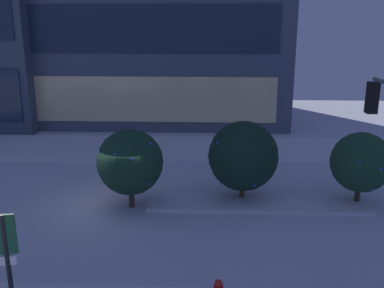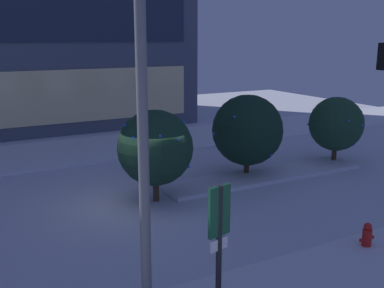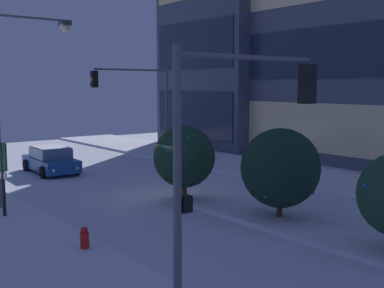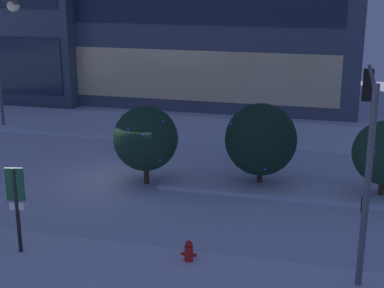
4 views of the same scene
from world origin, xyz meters
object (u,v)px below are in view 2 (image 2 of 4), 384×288
Objects in this scene: decorated_tree_right_of_median at (336,124)px; decorated_tree_left_of_median at (155,148)px; parking_info_sign at (219,236)px; street_lamp_arched at (123,70)px; decorated_tree_median at (247,130)px; fire_hydrant at (367,237)px.

decorated_tree_left_of_median is at bearing -175.54° from decorated_tree_right_of_median.
parking_info_sign is at bearing -145.06° from decorated_tree_right_of_median.
street_lamp_arched is 14.42m from decorated_tree_right_of_median.
decorated_tree_left_of_median is (3.18, 5.78, -3.13)m from street_lamp_arched.
street_lamp_arched is at bearing -138.92° from decorated_tree_median.
decorated_tree_median is (6.28, 7.92, 0.11)m from parking_info_sign.
street_lamp_arched is at bearing -152.43° from decorated_tree_right_of_median.
decorated_tree_median is at bearing 177.33° from decorated_tree_right_of_median.
parking_info_sign is at bearing -128.40° from decorated_tree_median.
decorated_tree_left_of_median is (1.74, 6.97, 0.09)m from parking_info_sign.
fire_hydrant is at bearing -98.81° from decorated_tree_median.
street_lamp_arched reaches higher than parking_info_sign.
parking_info_sign is at bearing -130.10° from street_lamp_arched.
street_lamp_arched reaches higher than decorated_tree_right_of_median.
street_lamp_arched is 9.76× the size of fire_hydrant.
fire_hydrant is 7.46m from decorated_tree_median.
decorated_tree_median is at bearing 11.77° from decorated_tree_left_of_median.
decorated_tree_left_of_median is at bearing -29.37° from street_lamp_arched.
fire_hydrant is 5.41m from parking_info_sign.
fire_hydrant is at bearing -94.73° from street_lamp_arched.
decorated_tree_left_of_median is at bearing -168.23° from decorated_tree_median.
decorated_tree_median is 4.63m from decorated_tree_left_of_median.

